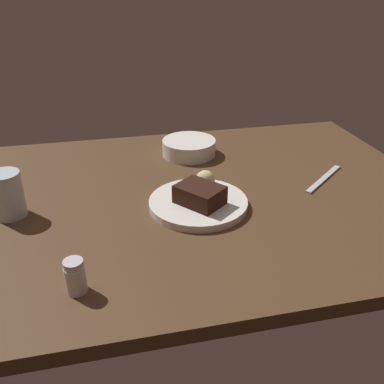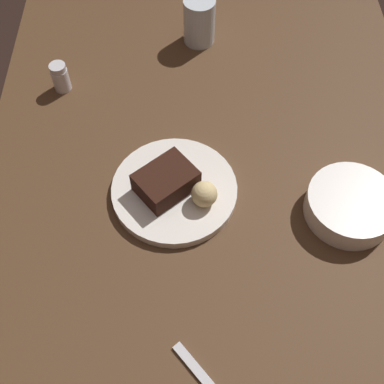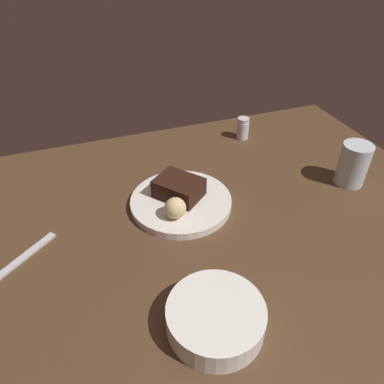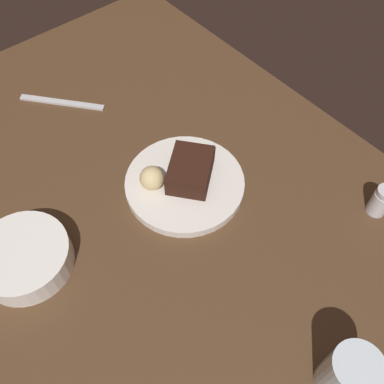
# 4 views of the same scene
# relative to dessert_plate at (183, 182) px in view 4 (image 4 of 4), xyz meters

# --- Properties ---
(dining_table) EXTENTS (1.20, 0.84, 0.03)m
(dining_table) POSITION_rel_dessert_plate_xyz_m (0.00, -0.06, -0.02)
(dining_table) COLOR #4C331E
(dining_table) RESTS_ON ground
(dessert_plate) EXTENTS (0.22, 0.22, 0.02)m
(dessert_plate) POSITION_rel_dessert_plate_xyz_m (0.00, 0.00, 0.00)
(dessert_plate) COLOR white
(dessert_plate) RESTS_ON dining_table
(chocolate_cake_slice) EXTENTS (0.12, 0.12, 0.04)m
(chocolate_cake_slice) POSITION_rel_dessert_plate_xyz_m (0.00, 0.01, 0.03)
(chocolate_cake_slice) COLOR black
(chocolate_cake_slice) RESTS_ON dessert_plate
(bread_roll) EXTENTS (0.05, 0.05, 0.05)m
(bread_roll) POSITION_rel_dessert_plate_xyz_m (-0.02, -0.05, 0.03)
(bread_roll) COLOR #DBC184
(bread_roll) RESTS_ON dessert_plate
(salt_shaker) EXTENTS (0.03, 0.03, 0.06)m
(salt_shaker) POSITION_rel_dessert_plate_xyz_m (0.27, 0.23, 0.02)
(salt_shaker) COLOR silver
(salt_shaker) RESTS_ON dining_table
(water_glass) EXTENTS (0.07, 0.07, 0.10)m
(water_glass) POSITION_rel_dessert_plate_xyz_m (0.41, -0.05, 0.04)
(water_glass) COLOR silver
(water_glass) RESTS_ON dining_table
(side_bowl) EXTENTS (0.15, 0.15, 0.04)m
(side_bowl) POSITION_rel_dessert_plate_xyz_m (-0.04, -0.30, 0.01)
(side_bowl) COLOR white
(side_bowl) RESTS_ON dining_table
(butter_knife) EXTENTS (0.16, 0.13, 0.01)m
(butter_knife) POSITION_rel_dessert_plate_xyz_m (-0.34, -0.06, -0.01)
(butter_knife) COLOR silver
(butter_knife) RESTS_ON dining_table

